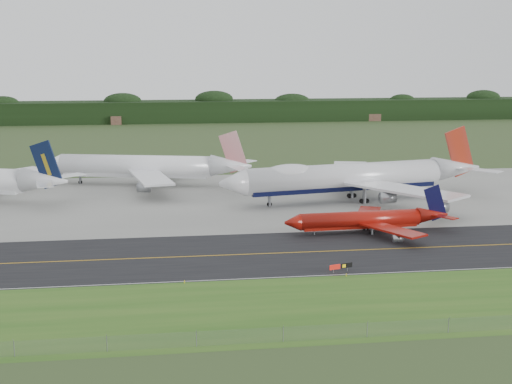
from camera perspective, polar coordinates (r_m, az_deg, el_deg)
The scene contains 14 objects.
ground at distance 149.05m, azimuth 5.83°, elevation -4.30°, with size 600.00×600.00×0.00m, color #2D4420.
grass_verge at distance 116.92m, azimuth 9.88°, elevation -8.79°, with size 400.00×30.00×0.01m, color #2A591A.
taxiway at distance 145.31m, azimuth 6.19°, elevation -4.71°, with size 400.00×32.00×0.02m, color black.
apron at distance 197.61m, azimuth 2.37°, elevation -0.42°, with size 400.00×78.00×0.01m, color gray.
taxiway_centreline at distance 145.30m, azimuth 6.20°, elevation -4.70°, with size 400.00×0.40×0.00m, color #C38912.
taxiway_edge_line at distance 130.96m, azimuth 7.83°, elevation -6.52°, with size 400.00×0.25×0.00m, color silver.
perimeter_fence at distance 105.05m, azimuth 12.07°, elevation -10.57°, with size 320.00×0.10×320.00m.
horizon_treeline at distance 416.14m, azimuth -3.06°, elevation 6.41°, with size 700.00×25.00×12.00m.
jet_ba_747 at distance 193.09m, azimuth 7.76°, elevation 1.20°, with size 76.65×62.71×19.33m.
jet_red_737 at distance 160.59m, azimuth 9.01°, elevation -2.21°, with size 38.21×31.14×10.32m.
jet_star_tail at distance 216.64m, azimuth -8.73°, elevation 2.00°, with size 63.52×52.13×16.92m.
taxiway_sign at distance 131.52m, azimuth 6.81°, elevation -5.92°, with size 4.59×1.54×1.58m.
edge_marker_left at distance 125.41m, azimuth -5.75°, elevation -7.17°, with size 0.16×0.16×0.50m, color yellow.
edge_marker_center at distance 129.54m, azimuth 7.23°, elevation -6.60°, with size 0.16×0.16×0.50m, color yellow.
Camera 1 is at (-34.34, -139.56, 39.47)m, focal length 50.00 mm.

